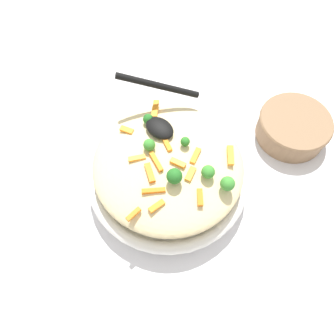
{
  "coord_description": "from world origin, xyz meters",
  "views": [
    {
      "loc": [
        -0.19,
        0.21,
        0.59
      ],
      "look_at": [
        0.0,
        0.0,
        0.06
      ],
      "focal_mm": 34.96,
      "sensor_mm": 36.0,
      "label": 1
    }
  ],
  "objects": [
    {
      "name": "ground_plane",
      "position": [
        0.0,
        0.0,
        0.0
      ],
      "size": [
        2.4,
        2.4,
        0.0
      ],
      "primitive_type": "plane",
      "color": "silver"
    },
    {
      "name": "serving_bowl",
      "position": [
        0.0,
        0.0,
        0.03
      ],
      "size": [
        0.3,
        0.3,
        0.05
      ],
      "color": "white",
      "rests_on": "ground_plane"
    },
    {
      "name": "pasta_mound",
      "position": [
        0.0,
        0.0,
        0.08
      ],
      "size": [
        0.27,
        0.27,
        0.06
      ],
      "primitive_type": "ellipsoid",
      "color": "beige",
      "rests_on": "serving_bowl"
    },
    {
      "name": "carrot_piece_0",
      "position": [
        -0.02,
        -0.0,
        0.11
      ],
      "size": [
        0.03,
        0.02,
        0.01
      ],
      "primitive_type": "cube",
      "rotation": [
        0.0,
        0.0,
        0.27
      ],
      "color": "orange",
      "rests_on": "pasta_mound"
    },
    {
      "name": "carrot_piece_1",
      "position": [
        -0.08,
        -0.08,
        0.1
      ],
      "size": [
        0.03,
        0.04,
        0.01
      ],
      "primitive_type": "cube",
      "rotation": [
        0.0,
        0.0,
        5.41
      ],
      "color": "orange",
      "rests_on": "pasta_mound"
    },
    {
      "name": "carrot_piece_2",
      "position": [
        0.0,
        0.04,
        0.11
      ],
      "size": [
        0.04,
        0.03,
        0.01
      ],
      "primitive_type": "cube",
      "rotation": [
        0.0,
        0.0,
        2.61
      ],
      "color": "orange",
      "rests_on": "pasta_mound"
    },
    {
      "name": "carrot_piece_3",
      "position": [
        0.04,
        0.04,
        0.11
      ],
      "size": [
        0.02,
        0.03,
        0.01
      ],
      "primitive_type": "cube",
      "rotation": [
        0.0,
        0.0,
        4.1
      ],
      "color": "orange",
      "rests_on": "pasta_mound"
    },
    {
      "name": "carrot_piece_4",
      "position": [
        0.09,
        0.01,
        0.1
      ],
      "size": [
        0.03,
        0.02,
        0.01
      ],
      "primitive_type": "cube",
      "rotation": [
        0.0,
        0.0,
        3.49
      ],
      "color": "orange",
      "rests_on": "pasta_mound"
    },
    {
      "name": "carrot_piece_5",
      "position": [
        -0.05,
        0.08,
        0.1
      ],
      "size": [
        0.01,
        0.03,
        0.01
      ],
      "primitive_type": "cube",
      "rotation": [
        0.0,
        0.0,
        1.38
      ],
      "color": "orange",
      "rests_on": "pasta_mound"
    },
    {
      "name": "carrot_piece_6",
      "position": [
        -0.09,
        0.02,
        0.1
      ],
      "size": [
        0.03,
        0.03,
        0.01
      ],
      "primitive_type": "cube",
      "rotation": [
        0.0,
        0.0,
        5.47
      ],
      "color": "orange",
      "rests_on": "pasta_mound"
    },
    {
      "name": "carrot_piece_7",
      "position": [
        0.02,
        -0.02,
        0.11
      ],
      "size": [
        0.04,
        0.02,
        0.01
      ],
      "primitive_type": "cube",
      "rotation": [
        0.0,
        0.0,
        5.86
      ],
      "color": "orange",
      "rests_on": "pasta_mound"
    },
    {
      "name": "carrot_piece_8",
      "position": [
        -0.03,
        0.06,
        0.1
      ],
      "size": [
        0.03,
        0.03,
        0.01
      ],
      "primitive_type": "cube",
      "rotation": [
        0.0,
        0.0,
        0.82
      ],
      "color": "orange",
      "rests_on": "pasta_mound"
    },
    {
      "name": "carrot_piece_9",
      "position": [
        -0.05,
        0.0,
        0.11
      ],
      "size": [
        0.02,
        0.03,
        0.01
      ],
      "primitive_type": "cube",
      "rotation": [
        0.0,
        0.0,
        5.03
      ],
      "color": "orange",
      "rests_on": "pasta_mound"
    },
    {
      "name": "carrot_piece_10",
      "position": [
        0.09,
        -0.06,
        0.1
      ],
      "size": [
        0.03,
        0.04,
        0.01
      ],
      "primitive_type": "cube",
      "rotation": [
        0.0,
        0.0,
        5.36
      ],
      "color": "orange",
      "rests_on": "pasta_mound"
    },
    {
      "name": "carrot_piece_11",
      "position": [
        -0.03,
        0.11,
        0.1
      ],
      "size": [
        0.01,
        0.03,
        0.01
      ],
      "primitive_type": "cube",
      "rotation": [
        0.0,
        0.0,
        1.53
      ],
      "color": "orange",
      "rests_on": "pasta_mound"
    },
    {
      "name": "carrot_piece_12",
      "position": [
        0.01,
        0.02,
        0.11
      ],
      "size": [
        0.04,
        0.02,
        0.01
      ],
      "primitive_type": "cube",
      "rotation": [
        0.0,
        0.0,
        5.94
      ],
      "color": "orange",
      "rests_on": "pasta_mound"
    },
    {
      "name": "carrot_piece_13",
      "position": [
        -0.03,
        -0.03,
        0.11
      ],
      "size": [
        0.02,
        0.03,
        0.01
      ],
      "primitive_type": "cube",
      "rotation": [
        0.0,
        0.0,
        5.04
      ],
      "color": "orange",
      "rests_on": "pasta_mound"
    },
    {
      "name": "broccoli_floret_0",
      "position": [
        -0.04,
        0.03,
        0.12
      ],
      "size": [
        0.03,
        0.03,
        0.03
      ],
      "color": "#205B1C",
      "rests_on": "pasta_mound"
    },
    {
      "name": "broccoli_floret_1",
      "position": [
        -0.01,
        -0.04,
        0.12
      ],
      "size": [
        0.02,
        0.02,
        0.02
      ],
      "color": "#296820",
      "rests_on": "pasta_mound"
    },
    {
      "name": "broccoli_floret_2",
      "position": [
        -0.07,
        -0.02,
        0.12
      ],
      "size": [
        0.02,
        0.02,
        0.03
      ],
      "color": "#377928",
      "rests_on": "pasta_mound"
    },
    {
      "name": "broccoli_floret_3",
      "position": [
        -0.11,
        -0.02,
        0.11
      ],
      "size": [
        0.02,
        0.02,
        0.03
      ],
      "color": "#377928",
      "rests_on": "pasta_mound"
    },
    {
      "name": "broccoli_floret_4",
      "position": [
        0.08,
        -0.03,
        0.11
      ],
      "size": [
        0.02,
        0.02,
        0.02
      ],
      "color": "#205B1C",
      "rests_on": "pasta_mound"
    },
    {
      "name": "broccoli_floret_5",
      "position": [
        0.03,
        0.01,
        0.12
      ],
      "size": [
        0.02,
        0.02,
        0.02
      ],
      "color": "#377928",
      "rests_on": "pasta_mound"
    },
    {
      "name": "serving_spoon",
      "position": [
        0.07,
        -0.05,
        0.12
      ],
      "size": [
        0.14,
        0.13,
        0.07
      ],
      "color": "black",
      "rests_on": "pasta_mound"
    },
    {
      "name": "companion_bowl",
      "position": [
        -0.11,
        -0.26,
        0.03
      ],
      "size": [
        0.15,
        0.15,
        0.05
      ],
      "color": "#8C6B4C",
      "rests_on": "ground_plane"
    }
  ]
}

